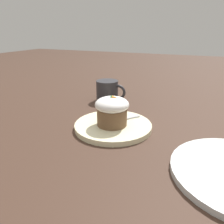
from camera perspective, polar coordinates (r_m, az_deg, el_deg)
name	(u,v)px	position (r m, az deg, el deg)	size (l,w,h in m)	color
ground_plane	(113,128)	(0.62, 0.28, -4.23)	(4.00, 4.00, 0.00)	#3D281E
dessert_plate	(113,126)	(0.62, 0.28, -3.64)	(0.22, 0.22, 0.01)	beige
carrot_cake	(112,110)	(0.59, 0.00, 0.43)	(0.09, 0.09, 0.08)	brown
spoon	(117,120)	(0.63, 1.26, -2.15)	(0.08, 0.10, 0.01)	#B7B7BC
coffee_cup	(108,91)	(0.85, -1.10, 5.57)	(0.12, 0.08, 0.08)	#2D2D33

